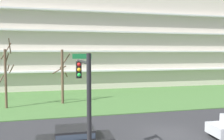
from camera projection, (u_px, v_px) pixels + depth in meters
name	position (u px, v px, depth m)	size (l,w,h in m)	color
ground	(170.00, 133.00, 17.55)	(160.00, 160.00, 0.00)	#2D2D30
grass_lawn_strip	(119.00, 98.00, 31.12)	(80.00, 16.00, 0.08)	#477238
apartment_building	(99.00, 43.00, 44.43)	(54.94, 13.52, 15.35)	beige
tree_far_left	(6.00, 75.00, 25.16)	(1.47, 1.44, 7.39)	brown
tree_left	(63.00, 76.00, 27.54)	(2.11, 1.76, 6.26)	brown
sedan_black_near_left	(75.00, 139.00, 13.90)	(4.43, 1.87, 1.57)	black
traffic_signal_mast	(84.00, 96.00, 10.66)	(0.90, 4.26, 5.86)	black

